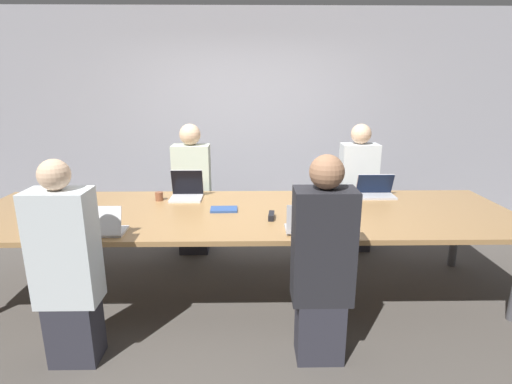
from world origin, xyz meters
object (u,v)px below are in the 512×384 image
(person_far_right, at_px, (357,190))
(laptop_far_midleft, at_px, (187,190))
(cup_near_left, at_px, (63,229))
(laptop_far_right, at_px, (376,190))
(person_near_midright, at_px, (322,265))
(cup_far_right, at_px, (347,194))
(laptop_near_left, at_px, (99,226))
(person_near_left, at_px, (67,269))
(laptop_near_midright, at_px, (307,224))
(cup_far_midleft, at_px, (159,196))
(person_far_midleft, at_px, (192,191))
(stapler, at_px, (271,216))
(bottle_near_left, at_px, (67,217))

(person_far_right, distance_m, laptop_far_midleft, 1.91)
(cup_near_left, relative_size, laptop_far_right, 0.23)
(person_near_midright, relative_size, cup_far_right, 15.20)
(laptop_near_left, xyz_separation_m, person_near_left, (-0.09, -0.39, -0.15))
(laptop_near_midright, distance_m, laptop_far_right, 1.29)
(cup_near_left, bearing_deg, laptop_far_right, 20.58)
(cup_near_left, distance_m, cup_far_midleft, 1.03)
(person_near_midright, xyz_separation_m, laptop_far_right, (0.77, 1.40, 0.14))
(cup_far_right, bearing_deg, person_near_midright, -109.57)
(laptop_near_midright, xyz_separation_m, laptop_far_right, (0.83, 0.99, -0.00))
(laptop_near_left, distance_m, person_far_midleft, 1.55)
(person_far_right, bearing_deg, stapler, -131.53)
(person_near_left, height_order, cup_far_right, person_near_left)
(laptop_far_right, height_order, cup_far_right, laptop_far_right)
(person_far_right, relative_size, person_far_midleft, 1.00)
(person_far_right, height_order, cup_far_midleft, person_far_right)
(person_near_midright, xyz_separation_m, laptop_near_left, (-1.60, 0.39, 0.14))
(laptop_near_midright, xyz_separation_m, bottle_near_left, (-1.83, 0.11, 0.03))
(cup_far_midleft, bearing_deg, person_far_right, 16.40)
(laptop_near_left, height_order, laptop_far_right, laptop_near_left)
(laptop_near_midright, height_order, stapler, laptop_near_midright)
(laptop_near_midright, bearing_deg, laptop_near_left, 0.33)
(person_far_midleft, bearing_deg, laptop_far_right, -13.62)
(laptop_near_midright, bearing_deg, person_far_right, -117.66)
(laptop_near_midright, relative_size, person_near_midright, 0.22)
(laptop_near_midright, relative_size, person_far_midleft, 0.22)
(cup_near_left, bearing_deg, stapler, 11.89)
(cup_far_right, bearing_deg, cup_near_left, -158.34)
(laptop_far_right, bearing_deg, cup_far_right, -168.42)
(laptop_near_midright, xyz_separation_m, person_far_midleft, (-1.06, 1.45, -0.13))
(person_far_midleft, height_order, cup_far_midleft, person_far_midleft)
(cup_near_left, height_order, cup_far_midleft, cup_near_left)
(laptop_near_midright, distance_m, laptop_near_left, 1.55)
(bottle_near_left, height_order, cup_far_right, bottle_near_left)
(person_near_left, relative_size, person_far_midleft, 0.98)
(bottle_near_left, bearing_deg, cup_near_left, -85.52)
(person_near_midright, xyz_separation_m, person_near_left, (-1.69, 0.00, -0.02))
(person_near_midright, height_order, person_near_left, person_near_midright)
(person_near_left, height_order, cup_far_midleft, person_near_left)
(person_far_midleft, bearing_deg, person_near_midright, -58.95)
(laptop_far_midleft, height_order, person_far_midleft, person_far_midleft)
(laptop_near_midright, relative_size, laptop_far_right, 0.86)
(laptop_far_midleft, bearing_deg, laptop_near_midright, -42.75)
(laptop_far_midleft, height_order, cup_far_midleft, laptop_far_midleft)
(laptop_near_left, xyz_separation_m, laptop_far_right, (2.38, 1.00, -0.00))
(person_near_left, bearing_deg, cup_near_left, -64.92)
(person_far_right, bearing_deg, person_near_midright, -111.06)
(laptop_far_right, relative_size, cup_far_midleft, 4.43)
(laptop_far_right, xyz_separation_m, person_far_midleft, (-1.89, 0.46, -0.13))
(cup_near_left, bearing_deg, cup_far_right, 21.66)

